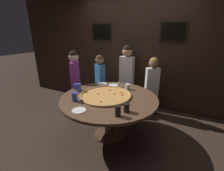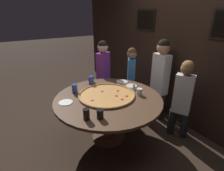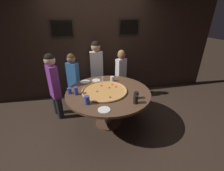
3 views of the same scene
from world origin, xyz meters
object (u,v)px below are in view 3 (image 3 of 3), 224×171
(condiment_shaker, at_px, (103,79))
(diner_centre_back, at_px, (121,72))
(drink_cup_by_shaker, at_px, (136,95))
(drink_cup_centre_back, at_px, (76,91))
(white_plate_near_front, at_px, (85,82))
(drink_cup_beside_pizza, at_px, (69,91))
(giant_pizza, at_px, (104,91))
(diner_far_right, at_px, (97,67))
(drink_cup_near_left, at_px, (136,99))
(white_plate_left_side, at_px, (104,110))
(drink_cup_near_right, at_px, (87,100))
(white_plate_far_back, at_px, (96,80))
(dining_table, at_px, (108,97))
(diner_far_left, at_px, (54,83))
(diner_side_right, at_px, (73,77))
(drink_cup_far_right, at_px, (112,79))

(condiment_shaker, height_order, diner_centre_back, diner_centre_back)
(drink_cup_by_shaker, relative_size, drink_cup_centre_back, 0.80)
(white_plate_near_front, xyz_separation_m, condiment_shaker, (0.38, -0.03, 0.05))
(drink_cup_centre_back, xyz_separation_m, drink_cup_beside_pizza, (-0.12, 0.06, -0.02))
(giant_pizza, xyz_separation_m, diner_far_right, (-0.00, 1.12, 0.09))
(drink_cup_near_left, relative_size, diner_centre_back, 0.11)
(diner_far_right, bearing_deg, diner_centre_back, 171.72)
(white_plate_left_side, bearing_deg, drink_cup_by_shaker, 20.79)
(drink_cup_by_shaker, height_order, diner_centre_back, diner_centre_back)
(drink_cup_near_right, relative_size, condiment_shaker, 1.45)
(drink_cup_centre_back, bearing_deg, white_plate_far_back, 52.51)
(dining_table, relative_size, diner_far_left, 1.13)
(drink_cup_centre_back, bearing_deg, drink_cup_near_right, -64.86)
(drink_cup_near_left, relative_size, diner_side_right, 0.11)
(condiment_shaker, distance_m, diner_far_left, 1.00)
(white_plate_left_side, relative_size, diner_centre_back, 0.15)
(drink_cup_near_left, relative_size, diner_far_left, 0.10)
(diner_far_left, bearing_deg, drink_cup_far_right, -117.93)
(drink_cup_by_shaker, bearing_deg, white_plate_left_side, -159.21)
(dining_table, relative_size, condiment_shaker, 16.26)
(drink_cup_beside_pizza, distance_m, white_plate_far_back, 0.73)
(giant_pizza, bearing_deg, diner_far_left, 153.41)
(drink_cup_near_left, xyz_separation_m, white_plate_far_back, (-0.51, 1.06, -0.07))
(white_plate_left_side, xyz_separation_m, diner_side_right, (-0.48, 1.51, -0.02))
(white_plate_near_front, bearing_deg, diner_centre_back, 27.44)
(drink_cup_far_right, distance_m, diner_far_right, 0.73)
(diner_centre_back, bearing_deg, drink_cup_beside_pizza, 9.78)
(drink_cup_by_shaker, relative_size, condiment_shaker, 1.21)
(drink_cup_far_right, bearing_deg, drink_cup_centre_back, -149.79)
(drink_cup_by_shaker, xyz_separation_m, white_plate_near_front, (-0.82, 0.88, -0.05))
(diner_far_left, bearing_deg, diner_far_right, -81.64)
(drink_cup_far_right, distance_m, white_plate_near_front, 0.58)
(giant_pizza, bearing_deg, white_plate_left_side, -100.22)
(drink_cup_near_left, height_order, drink_cup_far_right, drink_cup_near_left)
(condiment_shaker, height_order, diner_side_right, diner_side_right)
(drink_cup_beside_pizza, bearing_deg, drink_cup_far_right, 23.19)
(white_plate_near_front, distance_m, diner_centre_back, 1.04)
(giant_pizza, xyz_separation_m, diner_centre_back, (0.59, 0.99, -0.03))
(drink_cup_beside_pizza, distance_m, diner_far_left, 0.53)
(dining_table, height_order, drink_cup_centre_back, drink_cup_centre_back)
(drink_cup_centre_back, relative_size, condiment_shaker, 1.51)
(drink_cup_centre_back, bearing_deg, diner_side_right, 94.62)
(white_plate_left_side, distance_m, diner_side_right, 1.59)
(condiment_shaker, bearing_deg, drink_cup_beside_pizza, -147.75)
(giant_pizza, xyz_separation_m, white_plate_near_front, (-0.33, 0.51, -0.01))
(condiment_shaker, bearing_deg, diner_centre_back, 42.91)
(dining_table, relative_size, white_plate_near_front, 7.76)
(giant_pizza, distance_m, diner_far_right, 1.12)
(dining_table, distance_m, giant_pizza, 0.16)
(drink_cup_beside_pizza, bearing_deg, drink_cup_by_shaker, -20.91)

